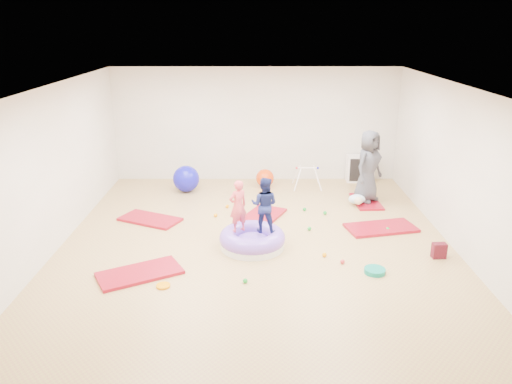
{
  "coord_description": "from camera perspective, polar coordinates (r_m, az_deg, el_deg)",
  "views": [
    {
      "loc": [
        -0.01,
        -8.19,
        3.79
      ],
      "look_at": [
        0.0,
        0.3,
        0.9
      ],
      "focal_mm": 35.0,
      "sensor_mm": 36.0,
      "label": 1
    }
  ],
  "objects": [
    {
      "name": "inflatable_cushion",
      "position": [
        8.87,
        -0.43,
        -5.48
      ],
      "size": [
        1.17,
        1.17,
        0.37
      ],
      "rotation": [
        0.0,
        0.0,
        -0.3
      ],
      "color": "white",
      "rests_on": "ground"
    },
    {
      "name": "gym_mat_rear_right",
      "position": [
        11.34,
        12.47,
        -1.07
      ],
      "size": [
        0.58,
        1.09,
        0.04
      ],
      "primitive_type": "cube",
      "rotation": [
        0.0,
        0.0,
        1.62
      ],
      "color": "#9E0B12",
      "rests_on": "ground"
    },
    {
      "name": "gym_mat_front_left",
      "position": [
        8.21,
        -13.14,
        -9.03
      ],
      "size": [
        1.44,
        1.18,
        0.05
      ],
      "primitive_type": "cube",
      "rotation": [
        0.0,
        0.0,
        0.5
      ],
      "color": "#9E0B12",
      "rests_on": "ground"
    },
    {
      "name": "yellow_toy",
      "position": [
        7.8,
        -10.56,
        -10.49
      ],
      "size": [
        0.21,
        0.21,
        0.03
      ],
      "primitive_type": "cylinder",
      "color": "#FF9900",
      "rests_on": "ground"
    },
    {
      "name": "exercise_ball_blue",
      "position": [
        11.84,
        -7.99,
        1.51
      ],
      "size": [
        0.62,
        0.62,
        0.62
      ],
      "primitive_type": "sphere",
      "color": "#1311B9",
      "rests_on": "ground"
    },
    {
      "name": "child_pink",
      "position": [
        8.68,
        -2.07,
        -1.31
      ],
      "size": [
        0.41,
        0.37,
        0.94
      ],
      "primitive_type": "imported",
      "rotation": [
        0.0,
        0.0,
        3.7
      ],
      "color": "#EF4D55",
      "rests_on": "inflatable_cushion"
    },
    {
      "name": "infant_play_gym",
      "position": [
        12.0,
        5.85,
        2.02
      ],
      "size": [
        0.68,
        0.64,
        0.52
      ],
      "rotation": [
        0.0,
        0.0,
        -0.1
      ],
      "color": "white",
      "rests_on": "ground"
    },
    {
      "name": "room",
      "position": [
        8.53,
        0.0,
        2.53
      ],
      "size": [
        7.01,
        8.01,
        2.81
      ],
      "color": "tan",
      "rests_on": "ground"
    },
    {
      "name": "child_navy",
      "position": [
        8.65,
        0.96,
        -1.17
      ],
      "size": [
        0.57,
        0.49,
        1.0
      ],
      "primitive_type": "imported",
      "rotation": [
        0.0,
        0.0,
        2.88
      ],
      "color": "navy",
      "rests_on": "inflatable_cushion"
    },
    {
      "name": "gym_mat_mid_left",
      "position": [
        10.3,
        -12.01,
        -3.07
      ],
      "size": [
        1.36,
        1.08,
        0.05
      ],
      "primitive_type": "cube",
      "rotation": [
        0.0,
        0.0,
        -0.45
      ],
      "color": "#9E0B12",
      "rests_on": "ground"
    },
    {
      "name": "adult_caregiver",
      "position": [
        11.11,
        12.72,
        2.9
      ],
      "size": [
        0.9,
        0.9,
        1.58
      ],
      "primitive_type": "imported",
      "rotation": [
        0.0,
        0.0,
        0.79
      ],
      "color": "#3E3F47",
      "rests_on": "gym_mat_rear_right"
    },
    {
      "name": "exercise_ball_orange",
      "position": [
        12.1,
        1.03,
        1.61
      ],
      "size": [
        0.43,
        0.43,
        0.43
      ],
      "primitive_type": "sphere",
      "color": "#E53E0A",
      "rests_on": "ground"
    },
    {
      "name": "infant",
      "position": [
        11.03,
        11.49,
        -0.84
      ],
      "size": [
        0.37,
        0.37,
        0.22
      ],
      "color": "silver",
      "rests_on": "gym_mat_rear_right"
    },
    {
      "name": "gym_mat_right",
      "position": [
        9.96,
        14.09,
        -3.99
      ],
      "size": [
        1.44,
        0.94,
        0.06
      ],
      "primitive_type": "cube",
      "rotation": [
        0.0,
        0.0,
        0.23
      ],
      "color": "#9E0B12",
      "rests_on": "ground"
    },
    {
      "name": "ball_pit_balls",
      "position": [
        9.63,
        3.94,
        -4.19
      ],
      "size": [
        3.43,
        3.35,
        0.08
      ],
      "color": "#FF9900",
      "rests_on": "ground"
    },
    {
      "name": "backpack",
      "position": [
        9.04,
        20.18,
        -6.3
      ],
      "size": [
        0.24,
        0.16,
        0.26
      ],
      "primitive_type": "cube",
      "rotation": [
        0.0,
        0.0,
        0.07
      ],
      "color": "maroon",
      "rests_on": "ground"
    },
    {
      "name": "cube_shelf",
      "position": [
        12.75,
        11.81,
        2.66
      ],
      "size": [
        0.67,
        0.33,
        0.67
      ],
      "color": "white",
      "rests_on": "ground"
    },
    {
      "name": "gym_mat_center_back",
      "position": [
        10.17,
        0.51,
        -2.93
      ],
      "size": [
        1.14,
        1.45,
        0.05
      ],
      "primitive_type": "cube",
      "rotation": [
        0.0,
        0.0,
        1.13
      ],
      "color": "#9E0B12",
      "rests_on": "ground"
    },
    {
      "name": "balance_disc",
      "position": [
        8.27,
        13.42,
        -8.75
      ],
      "size": [
        0.34,
        0.34,
        0.08
      ],
      "primitive_type": "cylinder",
      "color": "#0B836F",
      "rests_on": "ground"
    }
  ]
}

